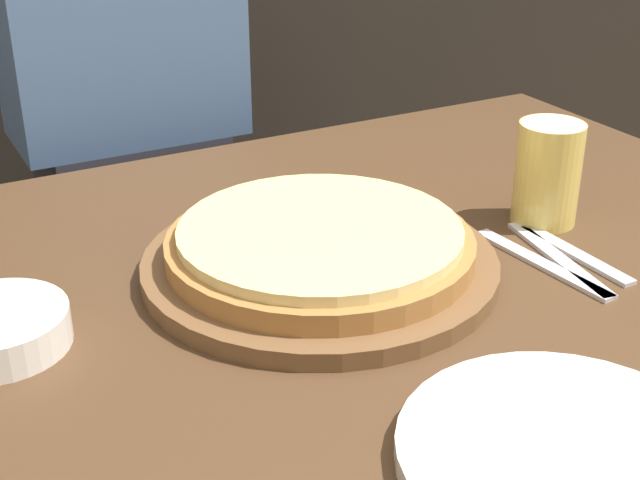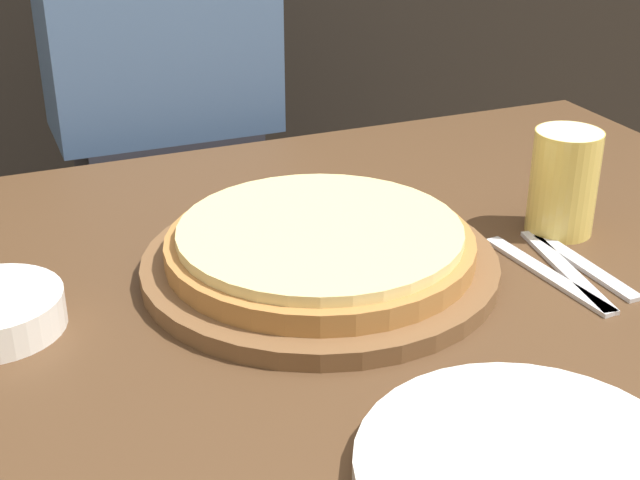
{
  "view_description": "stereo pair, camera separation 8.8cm",
  "coord_description": "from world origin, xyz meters",
  "px_view_note": "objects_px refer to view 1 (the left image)",
  "views": [
    {
      "loc": [
        -0.39,
        -0.69,
        1.22
      ],
      "look_at": [
        0.02,
        0.07,
        0.8
      ],
      "focal_mm": 50.0,
      "sensor_mm": 36.0,
      "label": 1
    },
    {
      "loc": [
        -0.31,
        -0.73,
        1.22
      ],
      "look_at": [
        0.02,
        0.07,
        0.8
      ],
      "focal_mm": 50.0,
      "sensor_mm": 36.0,
      "label": 2
    }
  ],
  "objects_px": {
    "fork": "(541,263)",
    "dinner_knife": "(559,259)",
    "dinner_plate": "(567,456)",
    "pizza_on_board": "(320,252)",
    "spoon": "(575,254)",
    "beer_glass": "(548,169)",
    "diner_person": "(134,171)"
  },
  "relations": [
    {
      "from": "fork",
      "to": "spoon",
      "type": "height_order",
      "value": "same"
    },
    {
      "from": "beer_glass",
      "to": "dinner_knife",
      "type": "bearing_deg",
      "value": -121.4
    },
    {
      "from": "dinner_plate",
      "to": "diner_person",
      "type": "xyz_separation_m",
      "value": [
        -0.04,
        0.99,
        -0.1
      ]
    },
    {
      "from": "beer_glass",
      "to": "spoon",
      "type": "xyz_separation_m",
      "value": [
        -0.03,
        -0.09,
        -0.07
      ]
    },
    {
      "from": "fork",
      "to": "dinner_knife",
      "type": "relative_size",
      "value": 1.0
    },
    {
      "from": "pizza_on_board",
      "to": "dinner_knife",
      "type": "bearing_deg",
      "value": -22.16
    },
    {
      "from": "beer_glass",
      "to": "fork",
      "type": "distance_m",
      "value": 0.14
    },
    {
      "from": "dinner_plate",
      "to": "dinner_knife",
      "type": "distance_m",
      "value": 0.36
    },
    {
      "from": "pizza_on_board",
      "to": "fork",
      "type": "distance_m",
      "value": 0.25
    },
    {
      "from": "dinner_knife",
      "to": "spoon",
      "type": "bearing_deg",
      "value": -0.0
    },
    {
      "from": "spoon",
      "to": "pizza_on_board",
      "type": "bearing_deg",
      "value": 159.68
    },
    {
      "from": "beer_glass",
      "to": "dinner_plate",
      "type": "xyz_separation_m",
      "value": [
        -0.29,
        -0.36,
        -0.06
      ]
    },
    {
      "from": "diner_person",
      "to": "fork",
      "type": "bearing_deg",
      "value": -71.03
    },
    {
      "from": "dinner_plate",
      "to": "fork",
      "type": "height_order",
      "value": "dinner_plate"
    },
    {
      "from": "spoon",
      "to": "diner_person",
      "type": "xyz_separation_m",
      "value": [
        -0.3,
        0.72,
        -0.09
      ]
    },
    {
      "from": "dinner_plate",
      "to": "dinner_knife",
      "type": "bearing_deg",
      "value": 48.96
    },
    {
      "from": "pizza_on_board",
      "to": "beer_glass",
      "type": "relative_size",
      "value": 3.08
    },
    {
      "from": "pizza_on_board",
      "to": "fork",
      "type": "relative_size",
      "value": 1.98
    },
    {
      "from": "fork",
      "to": "spoon",
      "type": "xyz_separation_m",
      "value": [
        0.05,
        -0.0,
        0.0
      ]
    },
    {
      "from": "pizza_on_board",
      "to": "dinner_plate",
      "type": "height_order",
      "value": "pizza_on_board"
    },
    {
      "from": "fork",
      "to": "dinner_knife",
      "type": "bearing_deg",
      "value": 0.0
    },
    {
      "from": "pizza_on_board",
      "to": "spoon",
      "type": "height_order",
      "value": "pizza_on_board"
    },
    {
      "from": "dinner_plate",
      "to": "pizza_on_board",
      "type": "bearing_deg",
      "value": 92.52
    },
    {
      "from": "pizza_on_board",
      "to": "fork",
      "type": "bearing_deg",
      "value": -24.34
    },
    {
      "from": "dinner_plate",
      "to": "fork",
      "type": "distance_m",
      "value": 0.34
    },
    {
      "from": "pizza_on_board",
      "to": "diner_person",
      "type": "bearing_deg",
      "value": 92.01
    },
    {
      "from": "beer_glass",
      "to": "dinner_plate",
      "type": "bearing_deg",
      "value": -128.81
    },
    {
      "from": "dinner_plate",
      "to": "dinner_knife",
      "type": "xyz_separation_m",
      "value": [
        0.23,
        0.27,
        -0.01
      ]
    },
    {
      "from": "pizza_on_board",
      "to": "beer_glass",
      "type": "xyz_separation_m",
      "value": [
        0.31,
        -0.01,
        0.04
      ]
    },
    {
      "from": "fork",
      "to": "dinner_knife",
      "type": "distance_m",
      "value": 0.03
    },
    {
      "from": "diner_person",
      "to": "spoon",
      "type": "bearing_deg",
      "value": -67.55
    },
    {
      "from": "diner_person",
      "to": "beer_glass",
      "type": "bearing_deg",
      "value": -62.35
    }
  ]
}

